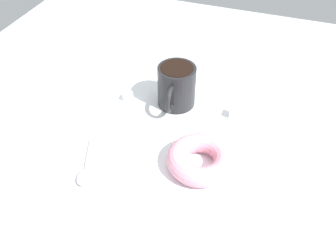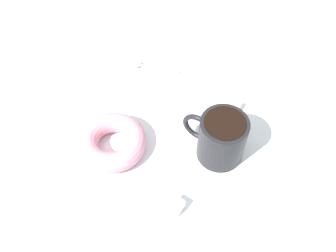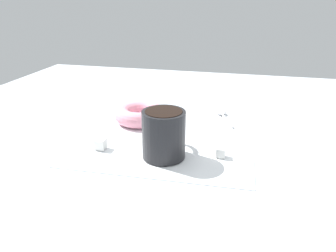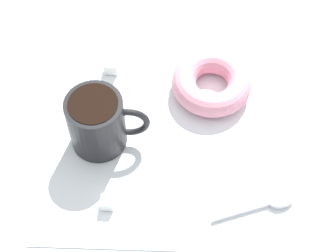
{
  "view_description": "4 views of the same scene",
  "coord_description": "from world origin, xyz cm",
  "px_view_note": "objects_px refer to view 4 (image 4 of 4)",
  "views": [
    {
      "loc": [
        -48.33,
        -14.84,
        50.36
      ],
      "look_at": [
        1.24,
        2.71,
        2.3
      ],
      "focal_mm": 40.0,
      "sensor_mm": 36.0,
      "label": 1
    },
    {
      "loc": [
        23.05,
        -28.38,
        55.6
      ],
      "look_at": [
        1.24,
        2.71,
        2.3
      ],
      "focal_mm": 40.0,
      "sensor_mm": 36.0,
      "label": 2
    },
    {
      "loc": [
        62.84,
        17.56,
        28.36
      ],
      "look_at": [
        1.24,
        2.71,
        2.3
      ],
      "focal_mm": 35.0,
      "sensor_mm": 36.0,
      "label": 3
    },
    {
      "loc": [
        -1.33,
        45.63,
        68.24
      ],
      "look_at": [
        1.24,
        2.71,
        2.3
      ],
      "focal_mm": 60.0,
      "sensor_mm": 36.0,
      "label": 4
    }
  ],
  "objects_px": {
    "sugar_cube": "(111,66)",
    "sugar_cube_extra": "(107,202)",
    "spoon": "(271,203)",
    "coffee_cup": "(98,122)",
    "donut": "(212,83)"
  },
  "relations": [
    {
      "from": "coffee_cup",
      "to": "donut",
      "type": "relative_size",
      "value": 0.95
    },
    {
      "from": "coffee_cup",
      "to": "spoon",
      "type": "distance_m",
      "value": 0.26
    },
    {
      "from": "coffee_cup",
      "to": "sugar_cube",
      "type": "height_order",
      "value": "coffee_cup"
    },
    {
      "from": "coffee_cup",
      "to": "spoon",
      "type": "relative_size",
      "value": 1.0
    },
    {
      "from": "sugar_cube_extra",
      "to": "spoon",
      "type": "bearing_deg",
      "value": -176.2
    },
    {
      "from": "coffee_cup",
      "to": "spoon",
      "type": "bearing_deg",
      "value": 159.8
    },
    {
      "from": "spoon",
      "to": "sugar_cube_extra",
      "type": "bearing_deg",
      "value": 3.8
    },
    {
      "from": "sugar_cube",
      "to": "donut",
      "type": "bearing_deg",
      "value": 169.15
    },
    {
      "from": "sugar_cube",
      "to": "sugar_cube_extra",
      "type": "distance_m",
      "value": 0.23
    },
    {
      "from": "sugar_cube",
      "to": "sugar_cube_extra",
      "type": "height_order",
      "value": "sugar_cube"
    },
    {
      "from": "donut",
      "to": "spoon",
      "type": "height_order",
      "value": "donut"
    },
    {
      "from": "coffee_cup",
      "to": "sugar_cube_extra",
      "type": "relative_size",
      "value": 6.7
    },
    {
      "from": "donut",
      "to": "spoon",
      "type": "relative_size",
      "value": 1.05
    },
    {
      "from": "coffee_cup",
      "to": "donut",
      "type": "bearing_deg",
      "value": -148.02
    },
    {
      "from": "donut",
      "to": "sugar_cube",
      "type": "relative_size",
      "value": 5.95
    }
  ]
}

